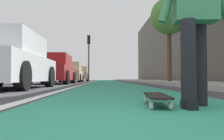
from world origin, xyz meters
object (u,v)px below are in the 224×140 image
Objects in this scene: street_tree_mid at (169,17)px; parked_car_mid at (53,70)px; skater_person at (195,10)px; parked_car_near at (7,62)px; parked_car_far at (69,73)px; traffic_light at (89,50)px; skateboard at (156,97)px; parked_car_end at (79,74)px.

parked_car_mid is at bearing 94.45° from street_tree_mid.
skater_person is at bearing -161.15° from parked_car_mid.
skater_person is 5.58m from parked_car_near.
traffic_light reaches higher than parked_car_far.
parked_car_far is (15.77, 3.13, 0.60)m from skateboard.
skater_person is 10.71m from parked_car_mid.
parked_car_mid is at bearing 172.92° from traffic_light.
skateboard is at bearing 66.73° from skater_person.
parked_car_mid is 6.82m from street_tree_mid.
parked_car_mid is 0.91× the size of parked_car_far.
parked_car_near is 1.00× the size of parked_car_mid.
parked_car_far is (11.58, -0.03, -0.03)m from parked_car_near.
skateboard is 16.09m from parked_car_far.
parked_car_end is at bearing -0.19° from parked_car_near.
parked_car_far reaches higher than skateboard.
traffic_light is at bearing -4.61° from parked_car_near.
parked_car_mid is at bearing -179.88° from parked_car_far.
parked_car_far is at bearing 49.23° from street_tree_mid.
skater_person is (-0.15, -0.35, 0.84)m from skateboard.
parked_car_mid is 0.96× the size of parked_car_end.
traffic_light is at bearing 5.53° from skateboard.
parked_car_mid is at bearing 17.32° from skateboard.
traffic_light is (3.93, -1.22, 2.25)m from parked_car_far.
skateboard is at bearing -172.20° from parked_car_end.
parked_car_end is (18.41, -0.06, 0.00)m from parked_car_near.
parked_car_far is 8.64m from street_tree_mid.
parked_car_far is 4.69m from traffic_light.
skateboard is at bearing -162.68° from parked_car_mid.
skateboard is 20.00m from traffic_light.
parked_car_far is 0.99× the size of street_tree_mid.
skateboard is 5.29m from parked_car_near.
skater_person is at bearing -167.70° from parked_car_far.
traffic_light is 10.50m from street_tree_mid.
parked_car_end is 0.94× the size of street_tree_mid.
traffic_light reaches higher than parked_car_near.
traffic_light reaches higher than skateboard.
parked_car_mid is 12.61m from parked_car_end.
parked_car_near is 11.58m from parked_car_far.
parked_car_end is (12.61, -0.02, 0.00)m from parked_car_mid.
traffic_light is at bearing -7.08° from parked_car_mid.
traffic_light is (19.71, 1.91, 2.85)m from skateboard.
skateboard is at bearing 163.87° from street_tree_mid.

